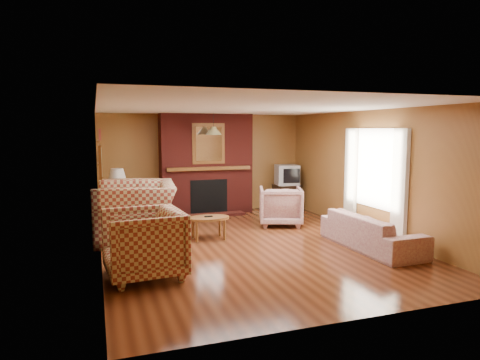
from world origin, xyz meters
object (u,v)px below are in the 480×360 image
object	(u,v)px
floral_sofa	(371,231)
fireplace	(206,165)
tv_stand	(287,197)
plaid_loveseat	(136,211)
table_lamp	(117,182)
coffee_table	(209,220)
floral_armchair	(281,206)
plaid_armchair	(144,244)
crt_tv	(287,175)
side_table	(118,211)

from	to	relation	value
floral_sofa	fireplace	bearing A→B (deg)	24.25
fireplace	tv_stand	world-z (taller)	fireplace
plaid_loveseat	table_lamp	distance (m)	1.48
plaid_loveseat	coffee_table	xyz separation A→B (m)	(1.27, -0.48, -0.17)
tv_stand	fireplace	bearing A→B (deg)	170.93
floral_armchair	table_lamp	world-z (taller)	table_lamp
plaid_loveseat	floral_armchair	size ratio (longest dim) A/B	1.80
plaid_armchair	coffee_table	size ratio (longest dim) A/B	1.34
plaid_loveseat	floral_sofa	bearing A→B (deg)	68.12
crt_tv	coffee_table	bearing A→B (deg)	-139.72
fireplace	plaid_loveseat	xyz separation A→B (m)	(-1.85, -1.94, -0.66)
fireplace	plaid_armchair	bearing A→B (deg)	-115.21
coffee_table	plaid_loveseat	bearing A→B (deg)	159.26
plaid_loveseat	floral_armchair	world-z (taller)	plaid_loveseat
plaid_armchair	side_table	distance (m)	3.62
side_table	tv_stand	bearing A→B (deg)	4.82
plaid_armchair	side_table	bearing A→B (deg)	177.43
floral_sofa	coffee_table	distance (m)	2.90
plaid_loveseat	table_lamp	size ratio (longest dim) A/B	2.47
floral_sofa	floral_armchair	distance (m)	2.29
fireplace	table_lamp	distance (m)	2.18
plaid_loveseat	tv_stand	bearing A→B (deg)	120.21
floral_armchair	tv_stand	xyz separation A→B (m)	(0.87, 1.56, -0.09)
coffee_table	table_lamp	xyz separation A→B (m)	(-1.52, 1.89, 0.55)
floral_armchair	side_table	world-z (taller)	floral_armchair
coffee_table	floral_sofa	bearing A→B (deg)	-31.12
coffee_table	crt_tv	world-z (taller)	crt_tv
coffee_table	tv_stand	bearing A→B (deg)	40.35
floral_sofa	coffee_table	size ratio (longest dim) A/B	2.57
plaid_armchair	plaid_loveseat	bearing A→B (deg)	172.44
side_table	tv_stand	distance (m)	4.16
side_table	fireplace	bearing A→B (deg)	14.29
fireplace	side_table	bearing A→B (deg)	-165.71
floral_armchair	coffee_table	xyz separation A→B (m)	(-1.76, -0.67, -0.05)
plaid_loveseat	coffee_table	size ratio (longest dim) A/B	2.07
fireplace	side_table	world-z (taller)	fireplace
plaid_armchair	floral_armchair	xyz separation A→B (m)	(3.13, 2.39, -0.07)
fireplace	coffee_table	xyz separation A→B (m)	(-0.58, -2.42, -0.82)
floral_sofa	floral_armchair	bearing A→B (deg)	16.84
plaid_armchair	side_table	size ratio (longest dim) A/B	1.91
fireplace	plaid_loveseat	distance (m)	2.76
floral_armchair	tv_stand	distance (m)	1.79
floral_sofa	tv_stand	distance (m)	3.74
fireplace	plaid_loveseat	bearing A→B (deg)	-133.60
floral_armchair	coffee_table	distance (m)	1.88
tv_stand	crt_tv	world-z (taller)	crt_tv
plaid_loveseat	floral_armchair	bearing A→B (deg)	99.60
tv_stand	coffee_table	bearing A→B (deg)	-143.57
coffee_table	table_lamp	distance (m)	2.48
plaid_armchair	coffee_table	world-z (taller)	plaid_armchair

